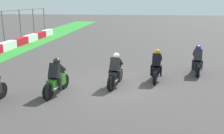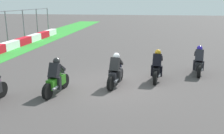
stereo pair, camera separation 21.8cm
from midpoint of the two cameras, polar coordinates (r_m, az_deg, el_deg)
name	(u,v)px [view 2 (the right image)]	position (r m, az deg, el deg)	size (l,w,h in m)	color
ground_plane	(112,85)	(11.53, 0.63, -4.18)	(120.00, 120.00, 0.00)	#474140
rider_lane_a	(199,63)	(13.94, 19.65, 0.97)	(2.04, 0.58, 1.51)	black
rider_lane_b	(157,68)	(12.31, 10.78, -0.19)	(2.04, 0.58, 1.51)	black
rider_lane_c	(116,72)	(11.32, 1.37, -1.24)	(2.03, 0.62, 1.51)	black
rider_lane_d	(56,79)	(10.61, -12.13, -2.70)	(2.04, 0.60, 1.51)	black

